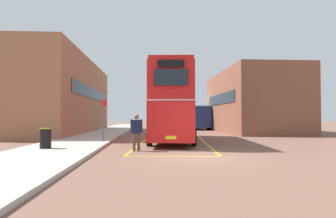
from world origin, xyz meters
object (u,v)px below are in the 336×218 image
at_px(pedestrian_boarding, 136,130).
at_px(litter_bin, 46,138).
at_px(single_deck_bus, 193,117).
at_px(bus_stop_sign, 104,116).
at_px(double_decker_bus, 172,104).

xyz_separation_m(pedestrian_boarding, litter_bin, (-4.33, 0.18, -0.40)).
height_order(single_deck_bus, litter_bin, single_deck_bus).
distance_m(pedestrian_boarding, bus_stop_sign, 4.71).
bearing_deg(pedestrian_boarding, double_decker_bus, 68.54).
xyz_separation_m(litter_bin, bus_stop_sign, (2.09, 3.92, 1.08)).
distance_m(pedestrian_boarding, litter_bin, 4.35).
bearing_deg(single_deck_bus, double_decker_bus, -103.00).
distance_m(double_decker_bus, pedestrian_boarding, 6.10).
bearing_deg(litter_bin, double_decker_bus, 39.39).
bearing_deg(litter_bin, pedestrian_boarding, -2.34).
bearing_deg(single_deck_bus, litter_bin, -114.18).
distance_m(double_decker_bus, litter_bin, 8.61).
distance_m(single_deck_bus, bus_stop_sign, 22.02).
relative_size(double_decker_bus, single_deck_bus, 1.14).
height_order(pedestrian_boarding, litter_bin, pedestrian_boarding).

